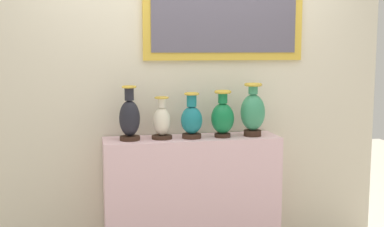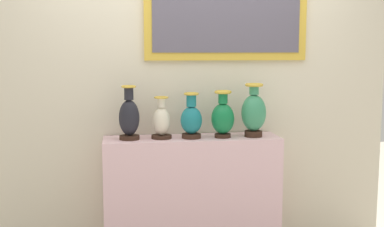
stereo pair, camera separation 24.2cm
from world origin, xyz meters
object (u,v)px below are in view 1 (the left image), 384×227
Objects in this scene: vase_ivory at (162,122)px; vase_teal at (192,119)px; vase_onyx at (130,118)px; vase_emerald at (223,117)px; vase_jade at (253,112)px.

vase_ivory is 0.22m from vase_teal.
vase_teal is (0.45, -0.01, -0.02)m from vase_onyx.
vase_emerald is (0.24, -0.01, 0.01)m from vase_teal.
vase_ivory is 0.46m from vase_emerald.
vase_ivory is 0.92× the size of vase_teal.
vase_onyx is at bearing 178.31° from vase_teal.
vase_onyx is 0.93m from vase_jade.
vase_emerald is at bearing -1.60° from vase_onyx.
vase_teal is 0.47m from vase_jade.
vase_onyx reaches higher than vase_teal.
vase_onyx is 0.69m from vase_emerald.
vase_teal is 0.96× the size of vase_emerald.
vase_teal is 0.84× the size of vase_jade.
vase_ivory is 0.69m from vase_jade.
vase_jade reaches higher than vase_emerald.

